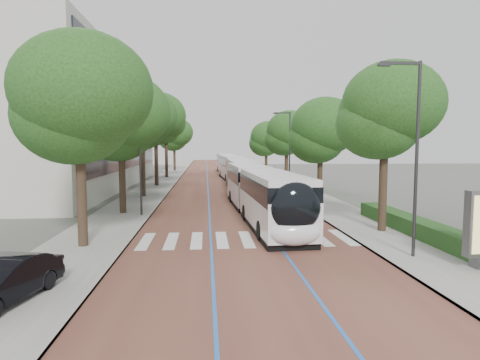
# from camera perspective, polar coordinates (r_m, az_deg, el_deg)

# --- Properties ---
(ground) EXTENTS (160.00, 160.00, 0.00)m
(ground) POSITION_cam_1_polar(r_m,az_deg,el_deg) (19.43, 0.64, -9.17)
(ground) COLOR #51544C
(ground) RESTS_ON ground
(road) EXTENTS (11.00, 140.00, 0.02)m
(road) POSITION_cam_1_polar(r_m,az_deg,el_deg) (58.97, -3.10, 0.38)
(road) COLOR brown
(road) RESTS_ON ground
(sidewalk_left) EXTENTS (4.00, 140.00, 0.12)m
(sidewalk_left) POSITION_cam_1_polar(r_m,az_deg,el_deg) (59.21, -10.38, 0.37)
(sidewalk_left) COLOR gray
(sidewalk_left) RESTS_ON ground
(sidewalk_right) EXTENTS (4.00, 140.00, 0.12)m
(sidewalk_right) POSITION_cam_1_polar(r_m,az_deg,el_deg) (59.67, 4.11, 0.47)
(sidewalk_right) COLOR gray
(sidewalk_right) RESTS_ON ground
(kerb_left) EXTENTS (0.20, 140.00, 0.14)m
(kerb_left) POSITION_cam_1_polar(r_m,az_deg,el_deg) (59.06, -8.54, 0.39)
(kerb_left) COLOR gray
(kerb_left) RESTS_ON ground
(kerb_right) EXTENTS (0.20, 140.00, 0.14)m
(kerb_right) POSITION_cam_1_polar(r_m,az_deg,el_deg) (59.40, 2.30, 0.46)
(kerb_right) COLOR gray
(kerb_right) RESTS_ON ground
(zebra_crossing) EXTENTS (10.55, 3.60, 0.01)m
(zebra_crossing) POSITION_cam_1_polar(r_m,az_deg,el_deg) (20.41, 0.94, -8.40)
(zebra_crossing) COLOR silver
(zebra_crossing) RESTS_ON ground
(lane_line_left) EXTENTS (0.12, 126.00, 0.01)m
(lane_line_left) POSITION_cam_1_polar(r_m,az_deg,el_deg) (58.94, -4.66, 0.38)
(lane_line_left) COLOR blue
(lane_line_left) RESTS_ON road
(lane_line_right) EXTENTS (0.12, 126.00, 0.01)m
(lane_line_right) POSITION_cam_1_polar(r_m,az_deg,el_deg) (59.04, -1.55, 0.40)
(lane_line_right) COLOR blue
(lane_line_right) RESTS_ON road
(office_building) EXTENTS (18.11, 40.00, 14.00)m
(office_building) POSITION_cam_1_polar(r_m,az_deg,el_deg) (50.02, -25.76, 7.08)
(office_building) COLOR #AAA89E
(office_building) RESTS_ON ground
(hedge) EXTENTS (1.20, 14.00, 0.80)m
(hedge) POSITION_cam_1_polar(r_m,az_deg,el_deg) (22.10, 25.00, -6.52)
(hedge) COLOR #143A15
(hedge) RESTS_ON sidewalk_right
(streetlight_near) EXTENTS (1.82, 0.20, 8.00)m
(streetlight_near) POSITION_cam_1_polar(r_m,az_deg,el_deg) (17.87, 23.38, 4.80)
(streetlight_near) COLOR #2E2E30
(streetlight_near) RESTS_ON sidewalk_right
(streetlight_far) EXTENTS (1.82, 0.20, 8.00)m
(streetlight_far) POSITION_cam_1_polar(r_m,az_deg,el_deg) (41.61, 6.84, 5.05)
(streetlight_far) COLOR #2E2E30
(streetlight_far) RESTS_ON sidewalk_right
(lamp_post_left) EXTENTS (0.14, 0.14, 8.00)m
(lamp_post_left) POSITION_cam_1_polar(r_m,az_deg,el_deg) (27.10, -14.00, 3.51)
(lamp_post_left) COLOR #2E2E30
(lamp_post_left) RESTS_ON sidewalk_left
(trees_left) EXTENTS (6.35, 61.20, 10.16)m
(trees_left) POSITION_cam_1_polar(r_m,az_deg,el_deg) (43.77, -12.45, 7.51)
(trees_left) COLOR black
(trees_left) RESTS_ON ground
(trees_right) EXTENTS (5.67, 47.45, 8.58)m
(trees_right) POSITION_cam_1_polar(r_m,az_deg,el_deg) (42.82, 8.01, 6.38)
(trees_right) COLOR black
(trees_right) RESTS_ON ground
(lead_bus) EXTENTS (3.33, 18.49, 3.20)m
(lead_bus) POSITION_cam_1_polar(r_m,az_deg,el_deg) (26.05, 3.00, -1.90)
(lead_bus) COLOR black
(lead_bus) RESTS_ON ground
(bus_queued_0) EXTENTS (2.61, 12.41, 3.20)m
(bus_queued_0) POSITION_cam_1_polar(r_m,az_deg,el_deg) (41.43, 0.23, 0.67)
(bus_queued_0) COLOR silver
(bus_queued_0) RESTS_ON ground
(bus_queued_1) EXTENTS (3.22, 12.52, 3.20)m
(bus_queued_1) POSITION_cam_1_polar(r_m,az_deg,el_deg) (55.22, -1.13, 1.75)
(bus_queued_1) COLOR silver
(bus_queued_1) RESTS_ON ground
(bus_queued_2) EXTENTS (3.02, 12.49, 3.20)m
(bus_queued_2) POSITION_cam_1_polar(r_m,az_deg,el_deg) (68.23, -1.90, 2.37)
(bus_queued_2) COLOR silver
(bus_queued_2) RESTS_ON ground
(parked_car) EXTENTS (2.31, 4.24, 1.33)m
(parked_car) POSITION_cam_1_polar(r_m,az_deg,el_deg) (13.95, -30.66, -12.25)
(parked_car) COLOR black
(parked_car) RESTS_ON sidewalk_left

